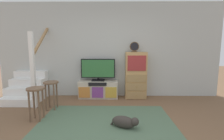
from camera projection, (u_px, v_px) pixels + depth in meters
name	position (u px, v px, depth m)	size (l,w,h in m)	color
ground_plane	(104.00, 140.00, 2.61)	(20.00, 20.00, 0.00)	brown
back_wall	(109.00, 50.00, 4.86)	(6.40, 0.12, 2.70)	#B2B7B2
area_rug	(106.00, 123.00, 3.21)	(2.60, 1.80, 0.01)	#4C664C
media_console	(98.00, 89.00, 4.75)	(1.10, 0.38, 0.49)	#BCB29E
television	(98.00, 69.00, 4.69)	(0.96, 0.22, 0.62)	black
side_cabinet	(136.00, 75.00, 4.69)	(0.58, 0.38, 1.31)	tan
desk_clock	(134.00, 47.00, 4.56)	(0.25, 0.08, 0.28)	#4C3823
staircase	(31.00, 85.00, 4.77)	(1.00, 1.36, 2.20)	white
bar_stool_near	(36.00, 96.00, 3.27)	(0.34, 0.34, 0.66)	brown
bar_stool_far	(51.00, 89.00, 3.85)	(0.34, 0.34, 0.66)	brown
dog	(125.00, 122.00, 3.00)	(0.51, 0.35, 0.23)	#332D28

